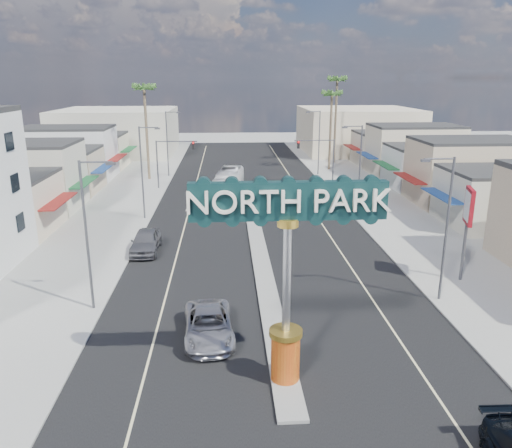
{
  "coord_description": "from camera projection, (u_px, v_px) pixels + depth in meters",
  "views": [
    {
      "loc": [
        -2.53,
        -17.79,
        13.35
      ],
      "look_at": [
        -0.74,
        11.72,
        4.68
      ],
      "focal_mm": 35.0,
      "sensor_mm": 36.0,
      "label": 1
    }
  ],
  "objects": [
    {
      "name": "streetlight_r_near",
      "position": [
        445.0,
        223.0,
        29.71
      ],
      "size": [
        2.03,
        0.22,
        9.0
      ],
      "color": "#47474C",
      "rests_on": "ground"
    },
    {
      "name": "gateway_sign",
      "position": [
        287.0,
        260.0,
        21.17
      ],
      "size": [
        8.2,
        1.5,
        9.15
      ],
      "color": "red",
      "rests_on": "median_island"
    },
    {
      "name": "storefront_row_right",
      "position": [
        437.0,
        164.0,
        62.68
      ],
      "size": [
        12.0,
        42.0,
        6.0
      ],
      "primitive_type": "cube",
      "color": "#B7B29E",
      "rests_on": "ground"
    },
    {
      "name": "streetlight_r_mid",
      "position": [
        358.0,
        166.0,
        48.86
      ],
      "size": [
        2.03,
        0.22,
        9.0
      ],
      "color": "#47474C",
      "rests_on": "ground"
    },
    {
      "name": "streetlight_l_near",
      "position": [
        89.0,
        229.0,
        28.49
      ],
      "size": [
        2.03,
        0.22,
        9.0
      ],
      "color": "#47474C",
      "rests_on": "ground"
    },
    {
      "name": "suv_left",
      "position": [
        209.0,
        325.0,
        26.47
      ],
      "size": [
        2.91,
        5.67,
        1.53
      ],
      "primitive_type": "imported",
      "rotation": [
        0.0,
        0.0,
        0.07
      ],
      "color": "#ADACB1",
      "rests_on": "ground"
    },
    {
      "name": "backdrop_far_right",
      "position": [
        357.0,
        130.0,
        92.93
      ],
      "size": [
        20.0,
        20.0,
        8.0
      ],
      "primitive_type": "cube",
      "color": "beige",
      "rests_on": "ground"
    },
    {
      "name": "sidewalk_right",
      "position": [
        390.0,
        215.0,
        50.48
      ],
      "size": [
        8.0,
        120.0,
        0.12
      ],
      "primitive_type": "cube",
      "color": "gray",
      "rests_on": "ground"
    },
    {
      "name": "palm_left_far",
      "position": [
        144.0,
        93.0,
        64.84
      ],
      "size": [
        2.6,
        2.6,
        13.1
      ],
      "color": "brown",
      "rests_on": "ground"
    },
    {
      "name": "palm_right_far",
      "position": [
        337.0,
        84.0,
        77.71
      ],
      "size": [
        2.6,
        2.6,
        14.1
      ],
      "color": "brown",
      "rests_on": "ground"
    },
    {
      "name": "median_island",
      "position": [
        265.0,
        278.0,
        34.33
      ],
      "size": [
        1.3,
        30.0,
        0.16
      ],
      "primitive_type": "cube",
      "color": "gray",
      "rests_on": "ground"
    },
    {
      "name": "car_parked_right",
      "position": [
        312.0,
        197.0,
        54.66
      ],
      "size": [
        1.79,
        4.89,
        1.6
      ],
      "primitive_type": "imported",
      "rotation": [
        0.0,
        0.0,
        -0.02
      ],
      "color": "silver",
      "rests_on": "ground"
    },
    {
      "name": "car_parked_left",
      "position": [
        146.0,
        241.0,
        39.62
      ],
      "size": [
        2.12,
        5.21,
        1.77
      ],
      "primitive_type": "imported",
      "rotation": [
        0.0,
        0.0,
        -0.01
      ],
      "color": "slate",
      "rests_on": "ground"
    },
    {
      "name": "traffic_signal_right",
      "position": [
        319.0,
        153.0,
        62.41
      ],
      "size": [
        5.09,
        0.45,
        6.0
      ],
      "color": "#47474C",
      "rests_on": "ground"
    },
    {
      "name": "sidewalk_left",
      "position": [
        110.0,
        219.0,
        48.85
      ],
      "size": [
        8.0,
        120.0,
        0.12
      ],
      "primitive_type": "cube",
      "color": "gray",
      "rests_on": "ground"
    },
    {
      "name": "palm_right_mid",
      "position": [
        332.0,
        98.0,
        72.35
      ],
      "size": [
        2.6,
        2.6,
        12.1
      ],
      "color": "brown",
      "rests_on": "ground"
    },
    {
      "name": "bank_pylon_sign",
      "position": [
        468.0,
        211.0,
        32.71
      ],
      "size": [
        0.77,
        1.98,
        6.37
      ],
      "rotation": [
        0.0,
        0.0,
        -0.27
      ],
      "color": "#47474C",
      "rests_on": "sidewalk_right"
    },
    {
      "name": "streetlight_r_far",
      "position": [
        318.0,
        139.0,
        69.93
      ],
      "size": [
        2.03,
        0.22,
        9.0
      ],
      "color": "#47474C",
      "rests_on": "ground"
    },
    {
      "name": "traffic_signal_left",
      "position": [
        172.0,
        155.0,
        61.35
      ],
      "size": [
        5.09,
        0.45,
        6.0
      ],
      "color": "#47474C",
      "rests_on": "ground"
    },
    {
      "name": "storefront_row_left",
      "position": [
        47.0,
        168.0,
        59.89
      ],
      "size": [
        12.0,
        42.0,
        6.0
      ],
      "primitive_type": "cube",
      "color": "beige",
      "rests_on": "ground"
    },
    {
      "name": "city_bus",
      "position": [
        228.0,
        185.0,
        57.36
      ],
      "size": [
        3.98,
        11.36,
        3.1
      ],
      "primitive_type": "imported",
      "rotation": [
        0.0,
        0.0,
        -0.13
      ],
      "color": "white",
      "rests_on": "ground"
    },
    {
      "name": "backdrop_far_left",
      "position": [
        118.0,
        132.0,
        90.37
      ],
      "size": [
        20.0,
        20.0,
        8.0
      ],
      "primitive_type": "cube",
      "color": "#B7B29E",
      "rests_on": "ground"
    },
    {
      "name": "road",
      "position": [
        252.0,
        217.0,
        49.68
      ],
      "size": [
        20.0,
        120.0,
        0.01
      ],
      "primitive_type": "cube",
      "color": "black",
      "rests_on": "ground"
    },
    {
      "name": "streetlight_l_mid",
      "position": [
        143.0,
        168.0,
        47.65
      ],
      "size": [
        2.03,
        0.22,
        9.0
      ],
      "color": "#47474C",
      "rests_on": "ground"
    },
    {
      "name": "streetlight_l_far",
      "position": [
        168.0,
        140.0,
        68.72
      ],
      "size": [
        2.03,
        0.22,
        9.0
      ],
      "color": "#47474C",
      "rests_on": "ground"
    },
    {
      "name": "ground",
      "position": [
        252.0,
        217.0,
        49.68
      ],
      "size": [
        160.0,
        160.0,
        0.0
      ],
      "primitive_type": "plane",
      "color": "gray",
      "rests_on": "ground"
    }
  ]
}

